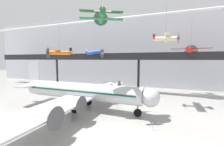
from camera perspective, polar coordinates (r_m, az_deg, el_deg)
name	(u,v)px	position (r m, az deg, el deg)	size (l,w,h in m)	color
ground_plane	(96,133)	(21.13, -6.18, -21.64)	(260.00, 260.00, 0.00)	#9E9B96
hangar_back_wall	(144,50)	(53.95, 12.17, 8.69)	(140.00, 3.00, 25.74)	silver
mezzanine_walkway	(138,59)	(43.75, 9.89, 5.33)	(110.00, 3.20, 11.36)	black
ceiling_truss_beam	(138,16)	(43.83, 9.72, 20.54)	(120.00, 0.60, 0.60)	silver
airliner_silver_main	(80,92)	(29.71, -12.03, -6.92)	(29.98, 33.74, 9.29)	silver
suspended_plane_orange_highwing	(60,52)	(43.25, -19.32, 7.39)	(7.00, 7.98, 10.85)	orange
suspended_plane_green_biplane	(102,16)	(26.42, -3.98, 20.94)	(6.86, 6.14, 5.19)	#1E6B33
suspended_plane_cream_biplane	(166,38)	(32.81, 19.86, 12.27)	(5.15, 6.33, 8.16)	beige
suspended_plane_blue_trainer	(94,53)	(45.30, -6.82, 7.74)	(6.03, 7.37, 10.71)	#1E4CAD
suspended_plane_red_highwing	(191,51)	(44.80, 27.76, 7.51)	(9.94, 8.16, 10.62)	red
stanchion_barrier	(153,128)	(22.16, 15.18, -19.52)	(0.36, 0.36, 1.08)	#B2B5BA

